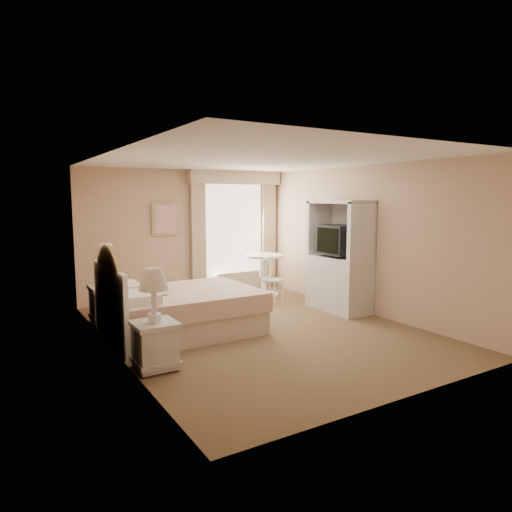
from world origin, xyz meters
TOP-DOWN VIEW (x-y plane):
  - room at (0.00, 0.00)m, footprint 4.21×5.51m
  - window at (1.05, 2.65)m, footprint 2.05×0.22m
  - framed_art at (-0.45, 2.71)m, footprint 0.52×0.04m
  - bed at (-1.12, 0.46)m, footprint 2.11×1.63m
  - nightstand_near at (-1.84, -0.74)m, footprint 0.48×0.48m
  - nightstand_far at (-1.84, 1.57)m, footprint 0.51×0.51m
  - round_table at (1.36, 2.02)m, footprint 0.78×0.78m
  - cafe_chair at (1.17, 1.52)m, footprint 0.52×0.52m
  - armoire at (1.81, 0.29)m, footprint 0.58×1.16m

SIDE VIEW (x-z plane):
  - bed at x=-1.12m, z-range -0.37..1.07m
  - nightstand_near at x=-1.84m, z-range -0.14..1.01m
  - nightstand_far at x=-1.84m, z-range -0.15..1.08m
  - cafe_chair at x=1.17m, z-range 0.06..0.88m
  - round_table at x=1.36m, z-range 0.14..0.96m
  - armoire at x=1.81m, z-range -0.16..1.76m
  - room at x=0.00m, z-range -0.01..2.50m
  - window at x=1.05m, z-range 0.09..2.60m
  - framed_art at x=-0.45m, z-range 1.24..1.86m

